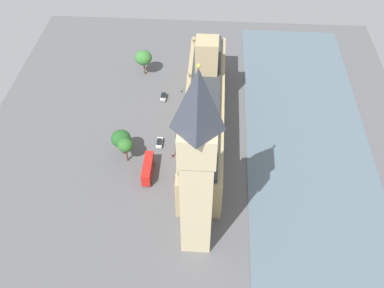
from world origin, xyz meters
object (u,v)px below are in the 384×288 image
double_decker_bus_far_end (148,168)px  plane_tree_under_trees (125,145)px  parliament_building (204,110)px  car_white_opposite_hall (159,142)px  clock_tower (197,168)px  street_lamp_trailing (124,145)px  plane_tree_kerbside (121,139)px  pedestrian_midblock (173,155)px  pedestrian_leading (181,91)px  plane_tree_corner (143,58)px  car_silver_by_river_gate (164,97)px

double_decker_bus_far_end → plane_tree_under_trees: (7.22, -5.17, 4.11)m
parliament_building → car_white_opposite_hall: (13.97, 8.83, -7.14)m
double_decker_bus_far_end → plane_tree_under_trees: size_ratio=1.19×
clock_tower → car_white_opposite_hall: (13.81, -34.29, -28.20)m
plane_tree_under_trees → street_lamp_trailing: size_ratio=1.47×
plane_tree_kerbside → pedestrian_midblock: bearing=178.0°
pedestrian_midblock → pedestrian_leading: (-0.08, -32.10, -0.06)m
parliament_building → pedestrian_leading: size_ratio=46.87×
plane_tree_corner → plane_tree_kerbside: bearing=88.7°
clock_tower → parliament_building: bearing=-90.2°
plane_tree_under_trees → parliament_building: bearing=-144.8°
double_decker_bus_far_end → pedestrian_midblock: size_ratio=6.46×
double_decker_bus_far_end → street_lamp_trailing: street_lamp_trailing is taller
parliament_building → pedestrian_leading: 21.56m
clock_tower → pedestrian_leading: 68.09m
plane_tree_kerbside → plane_tree_corner: (-0.93, -41.85, 0.75)m
parliament_building → car_white_opposite_hall: 18.00m
clock_tower → double_decker_bus_far_end: (15.70, -21.66, -26.46)m
plane_tree_corner → pedestrian_midblock: bearing=109.2°
clock_tower → plane_tree_kerbside: clock_tower is taller
clock_tower → pedestrian_midblock: (9.04, -29.12, -28.36)m
car_silver_by_river_gate → plane_tree_kerbside: plane_tree_kerbside is taller
car_silver_by_river_gate → street_lamp_trailing: street_lamp_trailing is taller
double_decker_bus_far_end → pedestrian_leading: 40.17m
pedestrian_leading → car_white_opposite_hall: bearing=-111.7°
car_white_opposite_hall → street_lamp_trailing: size_ratio=0.75×
pedestrian_midblock → plane_tree_kerbside: size_ratio=0.18×
car_silver_by_river_gate → plane_tree_corner: 17.91m
pedestrian_leading → street_lamp_trailing: street_lamp_trailing is taller
car_white_opposite_hall → plane_tree_under_trees: bearing=-141.5°
double_decker_bus_far_end → street_lamp_trailing: (8.23, -7.76, 1.57)m
car_white_opposite_hall → pedestrian_leading: 27.36m
pedestrian_midblock → plane_tree_under_trees: size_ratio=0.18×
plane_tree_kerbside → double_decker_bus_far_end: bearing=138.5°
clock_tower → plane_tree_corner: (23.82, -71.50, -21.71)m
clock_tower → pedestrian_midblock: size_ratio=34.50×
clock_tower → street_lamp_trailing: 45.37m
car_white_opposite_hall → plane_tree_kerbside: (10.94, 4.64, 5.74)m
car_white_opposite_hall → plane_tree_corner: plane_tree_corner is taller
plane_tree_kerbside → street_lamp_trailing: size_ratio=1.54×
pedestrian_leading → plane_tree_corner: bearing=133.8°
pedestrian_leading → parliament_building: bearing=-74.8°
street_lamp_trailing → plane_tree_corner: bearing=-90.2°
clock_tower → street_lamp_trailing: size_ratio=9.40×
pedestrian_midblock → street_lamp_trailing: street_lamp_trailing is taller
clock_tower → plane_tree_under_trees: bearing=-49.5°
plane_tree_corner → street_lamp_trailing: plane_tree_corner is taller
clock_tower → car_silver_by_river_gate: bearing=-75.3°
pedestrian_midblock → plane_tree_corner: (14.78, -42.39, 6.65)m
plane_tree_kerbside → pedestrian_leading: bearing=-116.6°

